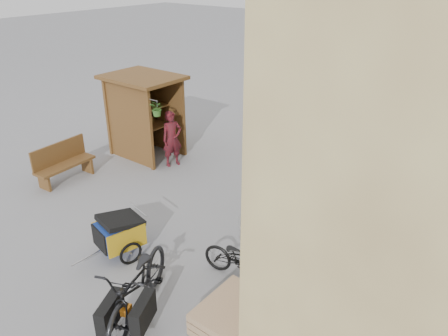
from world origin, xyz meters
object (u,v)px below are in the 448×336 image
Objects in this scene: bench at (63,162)px; bike_3 at (307,204)px; bike_6 at (336,168)px; bike_7 at (346,163)px; bike_1 at (265,231)px; pallet_stack at (235,317)px; shopping_carts at (402,143)px; cargo_bike at (138,286)px; kiosk at (142,105)px; person_kiosk at (172,139)px; bike_0 at (244,259)px; bike_4 at (324,191)px; bike_5 at (333,184)px; child_trailer at (119,232)px; bike_2 at (299,213)px.

bench is 6.44m from bike_3.
bike_6 is 1.01× the size of bike_7.
bike_1 and bike_6 have the same top height.
shopping_carts is (-0.00, 7.87, 0.45)m from pallet_stack.
cargo_bike is 2.81m from bike_1.
cargo_bike is at bearing -43.41° from kiosk.
bench is 7.43m from bike_7.
person_kiosk reaches higher than shopping_carts.
pallet_stack is at bearing -163.97° from bike_3.
bike_3 is (0.03, 2.33, 0.10)m from bike_0.
shopping_carts is at bearing 90.00° from pallet_stack.
cargo_bike reaches higher than bike_4.
shopping_carts is (6.68, 6.51, 0.14)m from bench.
bench is at bearing 133.53° from cargo_bike.
bike_6 is 0.38m from bike_7.
kiosk is at bearing 91.57° from bike_3.
bike_4 is (6.10, 2.85, -0.04)m from bench.
bench is at bearing 100.47° from bike_5.
person_kiosk is 1.00× the size of bike_0.
child_trailer is 2.88m from bike_1.
person_kiosk is at bearing 61.42° from bike_2.
cargo_bike is at bearing -16.82° from child_trailer.
bike_0 is 3.17m from bike_4.
bike_4 is 1.08× the size of bike_5.
pallet_stack is 0.75× the size of bike_0.
person_kiosk reaches higher than bike_5.
bike_1 is 0.92× the size of bike_5.
bike_2 is 0.38m from bike_3.
bike_7 is at bearing 10.91° from bike_4.
cargo_bike is 1.47× the size of person_kiosk.
person_kiosk is 0.91× the size of bike_3.
bike_5 is (5.74, 0.76, -1.03)m from kiosk.
kiosk is 1.37× the size of bike_6.
child_trailer is at bearing 143.12° from bike_7.
bench is 6.10m from bike_0.
person_kiosk is 4.61m from bike_5.
pallet_stack is 2.99m from child_trailer.
bench is at bearing 168.21° from person_kiosk.
person_kiosk is 4.52m from bike_4.
bike_4 is 1.34m from bike_6.
bike_7 reaches higher than child_trailer.
bike_0 is (4.48, -2.78, -0.38)m from person_kiosk.
bike_0 is (-0.59, 1.05, 0.21)m from pallet_stack.
person_kiosk is (1.20, -0.04, -0.75)m from kiosk.
bike_5 is at bearing 5.33° from bike_3.
kiosk is 5.94m from bike_7.
bike_5 is at bearing -99.45° from shopping_carts.
bike_2 is (5.72, -0.87, -1.09)m from kiosk.
bike_3 is 0.96× the size of bike_6.
bike_7 is (-0.78, -2.00, -0.12)m from shopping_carts.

